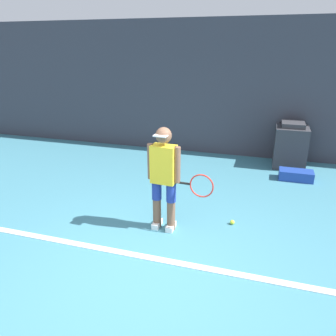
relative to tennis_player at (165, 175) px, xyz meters
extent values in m
plane|color=teal|center=(0.08, -1.02, -0.83)|extent=(24.00, 24.00, 0.00)
cube|color=#383842|center=(0.08, 3.83, 0.73)|extent=(24.00, 0.10, 3.13)
cube|color=white|center=(0.08, -0.76, -0.83)|extent=(21.60, 0.10, 0.01)
cylinder|color=brown|center=(-0.12, 0.01, -0.61)|extent=(0.12, 0.12, 0.45)
cylinder|color=navy|center=(-0.12, 0.01, -0.24)|extent=(0.14, 0.14, 0.28)
cube|color=white|center=(-0.12, 0.01, -0.79)|extent=(0.10, 0.24, 0.08)
cylinder|color=brown|center=(0.09, -0.01, -0.61)|extent=(0.12, 0.12, 0.45)
cylinder|color=navy|center=(0.09, -0.01, -0.24)|extent=(0.14, 0.14, 0.28)
cube|color=white|center=(0.09, -0.01, -0.79)|extent=(0.10, 0.24, 0.08)
cube|color=yellow|center=(-0.02, 0.00, 0.16)|extent=(0.35, 0.23, 0.54)
sphere|color=brown|center=(-0.02, 0.00, 0.57)|extent=(0.22, 0.22, 0.22)
cube|color=white|center=(-0.02, -0.10, 0.59)|extent=(0.19, 0.13, 0.02)
cylinder|color=brown|center=(-0.21, 0.02, 0.18)|extent=(0.09, 0.09, 0.51)
cylinder|color=brown|center=(0.18, -0.01, 0.18)|extent=(0.09, 0.09, 0.51)
cylinder|color=black|center=(0.28, -0.02, -0.07)|extent=(0.19, 0.05, 0.03)
torus|color=red|center=(0.53, -0.04, -0.07)|extent=(0.34, 0.05, 0.34)
sphere|color=#D1E533|center=(0.94, 0.40, -0.80)|extent=(0.07, 0.07, 0.07)
cube|color=#333338|center=(1.82, 3.36, -0.39)|extent=(0.67, 0.73, 0.89)
cube|color=#333338|center=(1.82, 3.36, 0.11)|extent=(0.47, 0.51, 0.10)
cube|color=#1E3D99|center=(1.94, 2.54, -0.73)|extent=(0.65, 0.33, 0.20)
camera|label=1|loc=(1.28, -4.02, 1.68)|focal=35.00mm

